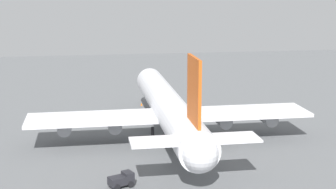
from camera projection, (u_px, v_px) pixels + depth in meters
name	position (u px, v px, depth m)	size (l,w,h in m)	color
ground_plane	(168.00, 137.00, 108.30)	(267.19, 267.19, 0.00)	slate
cargo_airplane	(168.00, 108.00, 106.73)	(66.80, 58.20, 20.99)	silver
pushback_tractor	(122.00, 180.00, 81.69)	(3.70, 4.47, 2.34)	#232328
safety_cone_nose	(142.00, 104.00, 136.83)	(0.52, 0.52, 0.75)	orange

